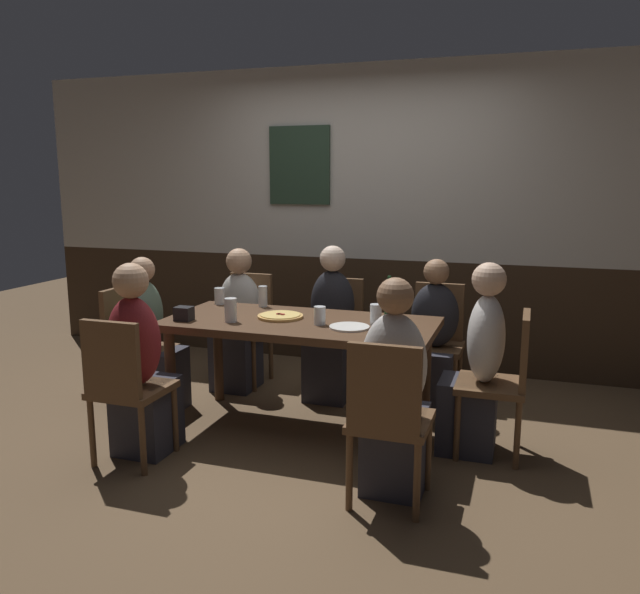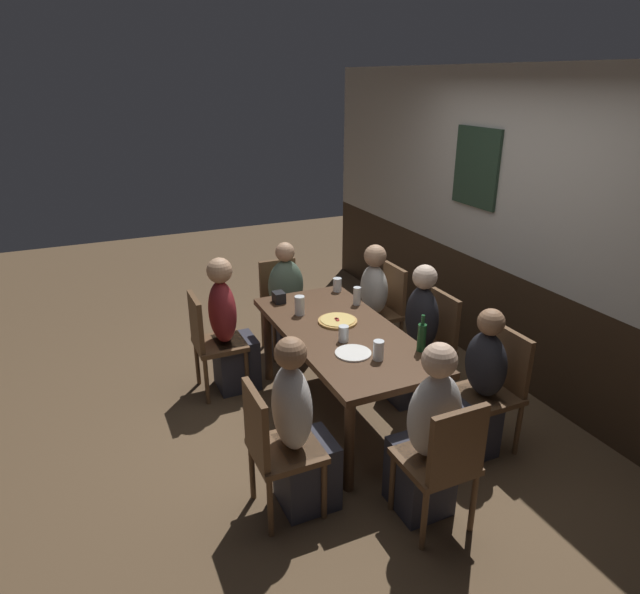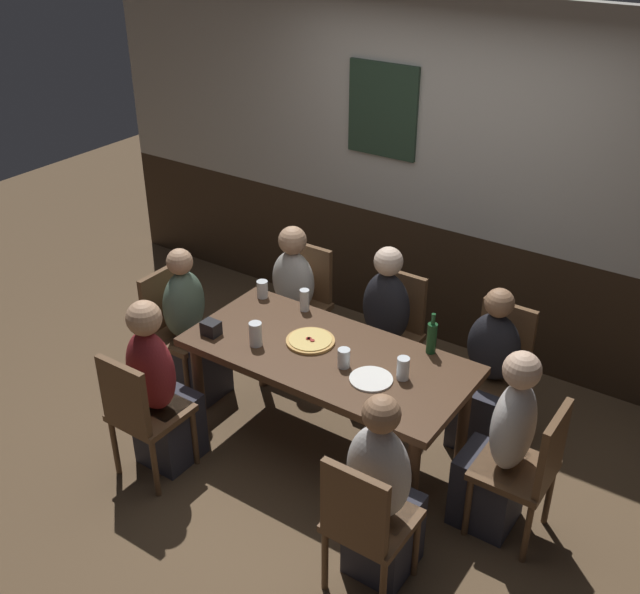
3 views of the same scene
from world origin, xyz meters
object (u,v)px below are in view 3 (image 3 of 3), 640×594
Objects in this scene: chair_head_east at (529,466)px; chair_left_far at (303,297)px; person_head_east at (500,455)px; person_right_near at (381,501)px; chair_mid_far at (393,328)px; chair_right_far at (498,363)px; highball_clear at (305,301)px; dining_table at (327,364)px; chair_head_west at (174,324)px; plate_white_large at (371,379)px; beer_glass_half at (344,359)px; chair_right_near at (365,520)px; person_left_far at (290,310)px; person_left_near at (160,396)px; tumbler_water at (256,335)px; beer_glass_tall at (262,290)px; beer_bottle_green at (432,337)px; person_mid_far at (381,339)px; person_right_far at (487,381)px; person_head_west at (192,335)px; pizza at (310,341)px; chair_left_near at (141,410)px; condiment_caddy at (211,328)px; pint_glass_pale at (403,370)px.

chair_left_far is (-2.06, 0.82, 0.00)m from chair_head_east.
person_head_east reaches higher than person_right_near.
chair_right_far is at bearing 0.00° from chair_mid_far.
highball_clear is (-1.18, -0.49, 0.31)m from chair_right_far.
chair_head_east is at bearing 0.00° from dining_table.
chair_head_west reaches higher than plate_white_large.
person_right_near is at bearing -40.67° from dining_table.
person_right_near is 10.00× the size of beer_glass_half.
chair_right_near is 0.79× the size of person_left_far.
chair_head_west is at bearing 158.22° from chair_right_near.
person_left_near is (-1.90, -0.66, 0.00)m from person_head_east.
chair_head_east is at bearing -32.53° from chair_mid_far.
beer_glass_half is (0.57, 0.11, -0.02)m from tumbler_water.
chair_head_west is 0.95m from tumbler_water.
beer_bottle_green is (1.26, 0.03, 0.05)m from beer_glass_tall.
person_right_far is at bearing -0.21° from person_mid_far.
beer_glass_tall is (-1.52, -0.50, 0.30)m from chair_right_far.
chair_head_west is 1.45m from person_mid_far.
chair_right_near is 0.76× the size of person_mid_far.
chair_right_far is 1.49m from person_right_near.
plate_white_large is at bearing 119.35° from chair_right_near.
chair_head_east reaches higher than beer_glass_tall.
chair_right_near is at bearing -44.60° from highball_clear.
beer_glass_half reaches higher than dining_table.
person_right_far is at bearing 61.54° from plate_white_large.
tumbler_water is (-1.18, 0.65, 0.31)m from chair_right_near.
person_head_west is 0.82m from tumbler_water.
beer_glass_half is at bearing -18.59° from pizza.
pizza is 2.59× the size of beer_glass_half.
tumbler_water is at bearing 157.51° from person_right_near.
dining_table is at bearing -40.59° from person_left_far.
chair_left_near and chair_right_near have the same top height.
person_right_far is 2.03m from person_left_near.
chair_mid_far is 0.79× the size of person_left_far.
beer_glass_half is at bearing 10.85° from condiment_caddy.
person_left_far is 4.44× the size of plate_white_large.
person_mid_far is at bearing 152.87° from chair_head_east.
plate_white_large is 1.09m from condiment_caddy.
chair_right_near is (2.06, -0.82, 0.00)m from chair_head_west.
person_left_near reaches higher than pizza.
person_head_east reaches higher than pint_glass_pale.
beer_glass_half reaches higher than condiment_caddy.
pizza is at bearing 1.80° from chair_head_west.
pizza is (-0.92, -0.62, 0.30)m from person_right_far.
chair_left_far is at bearing 126.77° from highball_clear.
pizza is at bearing 2.11° from person_head_west.
beer_glass_half is at bearing 39.09° from chair_left_near.
person_head_east is at bearing -29.62° from beer_bottle_green.
chair_right_far is 1.12m from beer_glass_half.
person_head_east is 7.60× the size of tumbler_water.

